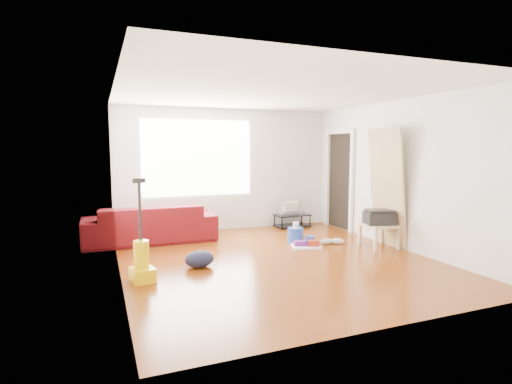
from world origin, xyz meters
name	(u,v)px	position (x,y,z in m)	size (l,w,h in m)	color
room	(277,177)	(0.07, 0.15, 1.25)	(4.51, 5.01, 2.51)	#6E3509
sofa	(151,241)	(-1.63, 1.95, 0.00)	(2.32, 0.91, 0.68)	#5C0B0E
tv_stand	(292,220)	(1.39, 2.22, 0.15)	(0.75, 0.44, 0.28)	black
tv	(292,207)	(1.39, 2.22, 0.43)	(0.53, 0.07, 0.31)	black
side_table	(379,228)	(1.95, 0.06, 0.34)	(0.53, 0.53, 0.41)	#DAB288
printer	(379,217)	(1.95, 0.06, 0.53)	(0.56, 0.48, 0.25)	black
bucket	(295,243)	(0.77, 0.87, 0.00)	(0.28, 0.28, 0.28)	#244CAA
toilet_paper	(296,233)	(0.78, 0.88, 0.19)	(0.11, 0.11, 0.10)	white
cleaning_tray	(307,244)	(0.81, 0.51, 0.05)	(0.57, 0.51, 0.17)	white
backpack	(200,267)	(-1.18, 0.07, 0.00)	(0.43, 0.34, 0.24)	black
sneakers	(332,241)	(1.33, 0.55, 0.05)	(0.46, 0.23, 0.10)	silver
vacuum	(142,262)	(-2.00, -0.25, 0.24)	(0.33, 0.36, 1.32)	#EAC302
door_panel	(385,246)	(2.13, 0.11, 0.00)	(0.04, 0.82, 2.04)	tan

